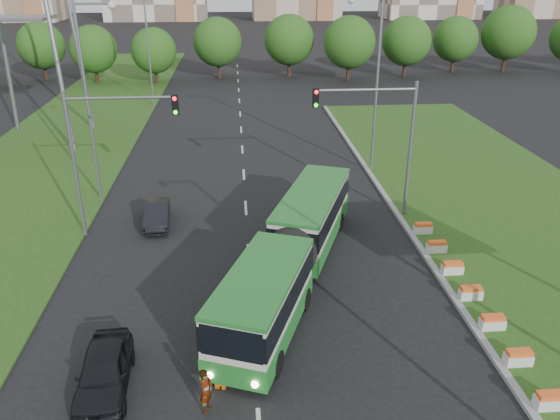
{
  "coord_description": "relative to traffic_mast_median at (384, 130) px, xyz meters",
  "views": [
    {
      "loc": [
        -3.4,
        -19.02,
        13.58
      ],
      "look_at": [
        -1.39,
        5.65,
        2.6
      ],
      "focal_mm": 35.0,
      "sensor_mm": 36.0,
      "label": 1
    }
  ],
  "objects": [
    {
      "name": "ground",
      "position": [
        -4.78,
        -10.0,
        -5.35
      ],
      "size": [
        360.0,
        360.0,
        0.0
      ],
      "primitive_type": "plane",
      "color": "black",
      "rests_on": "ground"
    },
    {
      "name": "grass_median",
      "position": [
        8.22,
        -2.0,
        -5.27
      ],
      "size": [
        14.0,
        60.0,
        0.15
      ],
      "primitive_type": "cube",
      "color": "#254A15",
      "rests_on": "ground"
    },
    {
      "name": "median_kerb",
      "position": [
        1.27,
        -2.0,
        -5.26
      ],
      "size": [
        0.3,
        60.0,
        0.18
      ],
      "primitive_type": "cube",
      "color": "gray",
      "rests_on": "ground"
    },
    {
      "name": "left_verge",
      "position": [
        -22.78,
        15.0,
        -5.3
      ],
      "size": [
        12.0,
        110.0,
        0.1
      ],
      "primitive_type": "cube",
      "color": "#254A15",
      "rests_on": "ground"
    },
    {
      "name": "lane_markings",
      "position": [
        -7.78,
        10.0,
        -5.35
      ],
      "size": [
        0.2,
        100.0,
        0.01
      ],
      "primitive_type": null,
      "color": "beige",
      "rests_on": "ground"
    },
    {
      "name": "flower_planters",
      "position": [
        1.92,
        -10.3,
        -4.9
      ],
      "size": [
        1.1,
        15.9,
        0.6
      ],
      "primitive_type": null,
      "color": "silver",
      "rests_on": "grass_median"
    },
    {
      "name": "traffic_mast_median",
      "position": [
        0.0,
        0.0,
        0.0
      ],
      "size": [
        5.76,
        0.32,
        8.0
      ],
      "color": "gray",
      "rests_on": "ground"
    },
    {
      "name": "traffic_mast_left",
      "position": [
        -15.16,
        -1.0,
        0.0
      ],
      "size": [
        5.76,
        0.32,
        8.0
      ],
      "color": "gray",
      "rests_on": "ground"
    },
    {
      "name": "street_lamps",
      "position": [
        -7.78,
        0.0,
        0.65
      ],
      "size": [
        36.0,
        60.0,
        12.0
      ],
      "primitive_type": null,
      "color": "gray",
      "rests_on": "ground"
    },
    {
      "name": "tree_line",
      "position": [
        5.22,
        45.0,
        -0.85
      ],
      "size": [
        120.0,
        8.0,
        9.0
      ],
      "primitive_type": null,
      "color": "#235015",
      "rests_on": "ground"
    },
    {
      "name": "articulated_bus",
      "position": [
        -6.03,
        -6.71,
        -3.74
      ],
      "size": [
        2.5,
        16.02,
        2.64
      ],
      "rotation": [
        0.0,
        0.0,
        -0.36
      ],
      "color": "beige",
      "rests_on": "ground"
    },
    {
      "name": "car_left_near",
      "position": [
        -13.07,
        -13.49,
        -4.62
      ],
      "size": [
        1.96,
        4.39,
        1.47
      ],
      "primitive_type": "imported",
      "rotation": [
        0.0,
        0.0,
        0.05
      ],
      "color": "black",
      "rests_on": "ground"
    },
    {
      "name": "car_left_far",
      "position": [
        -12.93,
        0.07,
        -4.71
      ],
      "size": [
        1.65,
        4.0,
        1.29
      ],
      "primitive_type": "imported",
      "rotation": [
        0.0,
        0.0,
        0.07
      ],
      "color": "black",
      "rests_on": "ground"
    },
    {
      "name": "pedestrian",
      "position": [
        -9.48,
        -14.82,
        -4.53
      ],
      "size": [
        0.6,
        0.7,
        1.63
      ],
      "primitive_type": "imported",
      "rotation": [
        0.0,
        0.0,
        1.16
      ],
      "color": "gray",
      "rests_on": "ground"
    },
    {
      "name": "shopping_trolley",
      "position": [
        -9.03,
        -13.74,
        -5.04
      ],
      "size": [
        0.36,
        0.38,
        0.62
      ],
      "rotation": [
        0.0,
        0.0,
        -0.27
      ],
      "color": "#E05E0B",
      "rests_on": "ground"
    }
  ]
}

